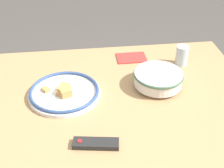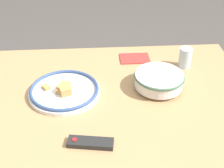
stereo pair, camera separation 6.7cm
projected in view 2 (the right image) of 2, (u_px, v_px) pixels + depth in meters
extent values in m
cube|color=tan|center=(113.00, 103.00, 1.36)|extent=(1.27, 0.95, 0.04)
cylinder|color=tan|center=(199.00, 106.00, 1.93)|extent=(0.06, 0.06, 0.70)
cylinder|color=tan|center=(15.00, 113.00, 1.87)|extent=(0.06, 0.06, 0.70)
cylinder|color=silver|center=(158.00, 87.00, 1.42)|extent=(0.10, 0.10, 0.01)
cylinder|color=silver|center=(159.00, 80.00, 1.40)|extent=(0.22, 0.22, 0.06)
cylinder|color=#C67A33|center=(159.00, 81.00, 1.40)|extent=(0.20, 0.20, 0.05)
torus|color=#42664C|center=(159.00, 76.00, 1.39)|extent=(0.23, 0.23, 0.01)
cylinder|color=white|center=(65.00, 92.00, 1.38)|extent=(0.32, 0.32, 0.02)
torus|color=#334C7F|center=(64.00, 89.00, 1.37)|extent=(0.31, 0.31, 0.01)
cube|color=tan|center=(46.00, 87.00, 1.38)|extent=(0.04, 0.04, 0.01)
cube|color=silver|center=(62.00, 89.00, 1.37)|extent=(0.04, 0.03, 0.02)
cube|color=tan|center=(65.00, 90.00, 1.35)|extent=(0.06, 0.07, 0.03)
cube|color=tan|center=(61.00, 89.00, 1.36)|extent=(0.05, 0.06, 0.02)
cube|color=tan|center=(64.00, 87.00, 1.37)|extent=(0.06, 0.07, 0.03)
cube|color=black|center=(91.00, 143.00, 1.13)|extent=(0.17, 0.08, 0.02)
cylinder|color=red|center=(74.00, 139.00, 1.12)|extent=(0.02, 0.02, 0.00)
cylinder|color=silver|center=(185.00, 58.00, 1.54)|extent=(0.06, 0.06, 0.10)
cube|color=#B2332D|center=(135.00, 58.00, 1.63)|extent=(0.15, 0.11, 0.01)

